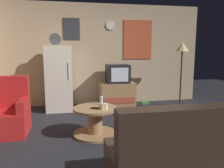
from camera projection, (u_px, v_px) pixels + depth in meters
ground_plane at (126, 138)px, 3.60m from camera, size 12.00×12.00×0.00m
wall_with_art at (103, 55)px, 5.78m from camera, size 5.20×0.12×2.55m
fridge at (59, 78)px, 5.17m from camera, size 0.60×0.62×1.77m
tv_stand at (117, 94)px, 5.55m from camera, size 0.84×0.53×0.61m
crt_tv at (118, 74)px, 5.47m from camera, size 0.54×0.51×0.44m
standing_lamp at (182, 52)px, 5.41m from camera, size 0.32×0.32×1.59m
coffee_table at (95, 121)px, 3.71m from camera, size 0.72×0.72×0.47m
wine_glass at (101, 100)px, 3.85m from camera, size 0.05×0.05×0.15m
mug_ceramic_white at (105, 106)px, 3.58m from camera, size 0.08×0.08×0.09m
mug_ceramic_tan at (102, 107)px, 3.54m from camera, size 0.08×0.08×0.09m
remote_control at (95, 108)px, 3.59m from camera, size 0.16×0.08×0.02m
armchair at (7, 114)px, 3.77m from camera, size 0.68×0.68×0.96m
couch at (191, 157)px, 2.33m from camera, size 1.70×0.80×0.92m
book_stack at (144, 104)px, 5.56m from camera, size 0.19×0.18×0.14m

